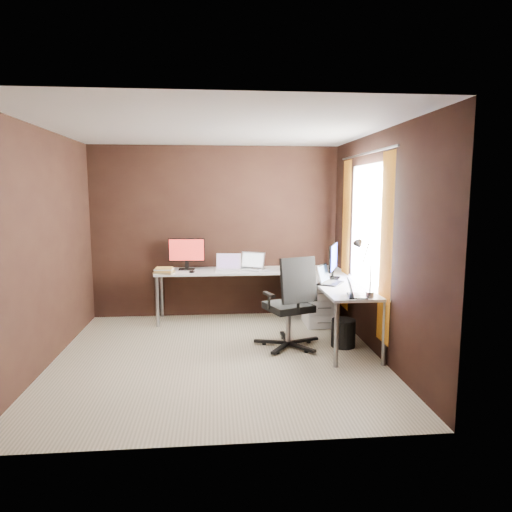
{
  "coord_description": "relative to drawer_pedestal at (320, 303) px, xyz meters",
  "views": [
    {
      "loc": [
        -0.02,
        -4.93,
        1.84
      ],
      "look_at": [
        0.52,
        0.95,
        1.01
      ],
      "focal_mm": 32.0,
      "sensor_mm": 36.0,
      "label": 1
    }
  ],
  "objects": [
    {
      "name": "mouse_left",
      "position": [
        -1.77,
        0.15,
        0.45
      ],
      "size": [
        0.08,
        0.05,
        0.03
      ],
      "primitive_type": "ellipsoid",
      "rotation": [
        0.0,
        0.0,
        0.0
      ],
      "color": "black",
      "rests_on": "desk"
    },
    {
      "name": "drawer_pedestal",
      "position": [
        0.0,
        0.0,
        0.0
      ],
      "size": [
        0.42,
        0.5,
        0.6
      ],
      "primitive_type": "cube",
      "color": "white",
      "rests_on": "ground"
    },
    {
      "name": "book_stack",
      "position": [
        -2.14,
        0.16,
        0.47
      ],
      "size": [
        0.3,
        0.26,
        0.08
      ],
      "rotation": [
        0.0,
        0.0,
        -0.15
      ],
      "color": "#967E50",
      "rests_on": "desk"
    },
    {
      "name": "monitor_right",
      "position": [
        0.06,
        -0.42,
        0.69
      ],
      "size": [
        0.24,
        0.52,
        0.46
      ],
      "rotation": [
        0.0,
        0.0,
        1.18
      ],
      "color": "black",
      "rests_on": "desk"
    },
    {
      "name": "laptop_black_big",
      "position": [
        -0.08,
        -0.73,
        0.48
      ],
      "size": [
        0.39,
        0.42,
        0.23
      ],
      "rotation": [
        0.0,
        0.0,
        1.01
      ],
      "color": "black",
      "rests_on": "desk"
    },
    {
      "name": "monitor_left",
      "position": [
        -1.85,
        0.44,
        0.68
      ],
      "size": [
        0.52,
        0.16,
        0.45
      ],
      "rotation": [
        0.0,
        0.0,
        -0.06
      ],
      "color": "black",
      "rests_on": "desk"
    },
    {
      "name": "desk_lamp",
      "position": [
        0.11,
        -1.44,
        0.82
      ],
      "size": [
        0.19,
        0.23,
        0.61
      ],
      "rotation": [
        0.0,
        0.0,
        -0.21
      ],
      "color": "slate",
      "rests_on": "desk"
    },
    {
      "name": "desk",
      "position": [
        -0.59,
        -0.11,
        0.38
      ],
      "size": [
        2.65,
        2.25,
        0.73
      ],
      "color": "white",
      "rests_on": "ground"
    },
    {
      "name": "office_chair",
      "position": [
        -0.57,
        -0.9,
        0.02
      ],
      "size": [
        0.62,
        0.66,
        1.11
      ],
      "rotation": [
        0.0,
        0.0,
        0.35
      ],
      "color": "black",
      "rests_on": "ground"
    },
    {
      "name": "laptop_white",
      "position": [
        -1.26,
        0.31,
        0.48
      ],
      "size": [
        0.37,
        0.28,
        0.23
      ],
      "rotation": [
        0.0,
        0.0,
        -0.1
      ],
      "color": "white",
      "rests_on": "desk"
    },
    {
      "name": "wastebasket",
      "position": [
        0.07,
        -0.93,
        -0.14
      ],
      "size": [
        0.34,
        0.34,
        0.33
      ],
      "primitive_type": "cylinder",
      "rotation": [
        0.0,
        0.0,
        -0.23
      ],
      "color": "black",
      "rests_on": "ground"
    },
    {
      "name": "room",
      "position": [
        -1.09,
        -1.08,
        0.98
      ],
      "size": [
        3.6,
        3.6,
        2.5
      ],
      "color": "#C4B799",
      "rests_on": "ground"
    },
    {
      "name": "laptop_black_small",
      "position": [
        0.03,
        -1.43,
        0.47
      ],
      "size": [
        0.24,
        0.3,
        0.19
      ],
      "rotation": [
        0.0,
        0.0,
        1.38
      ],
      "color": "black",
      "rests_on": "desk"
    },
    {
      "name": "mouse_corner",
      "position": [
        -0.37,
        0.22,
        0.45
      ],
      "size": [
        0.1,
        0.08,
        0.03
      ],
      "primitive_type": "ellipsoid",
      "rotation": [
        0.0,
        0.0,
        0.26
      ],
      "color": "black",
      "rests_on": "desk"
    },
    {
      "name": "laptop_silver",
      "position": [
        -0.93,
        0.38,
        0.48
      ],
      "size": [
        0.44,
        0.4,
        0.24
      ],
      "rotation": [
        0.0,
        0.0,
        -0.48
      ],
      "color": "silver",
      "rests_on": "desk"
    }
  ]
}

